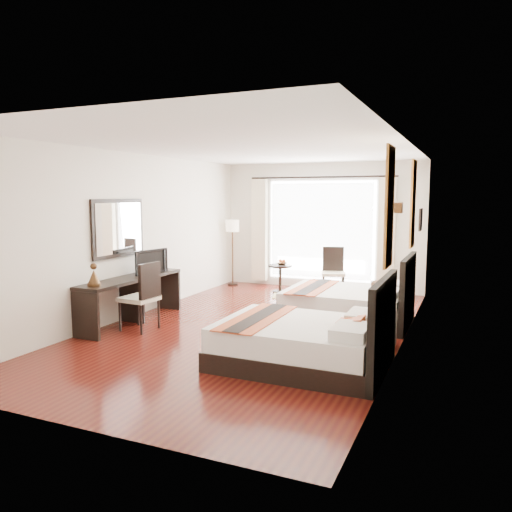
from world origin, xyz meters
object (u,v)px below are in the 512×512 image
at_px(table_lamp, 380,291).
at_px(side_table, 280,279).
at_px(nightstand, 378,330).
at_px(television, 149,261).
at_px(bed_near, 306,341).
at_px(window_chair, 333,281).
at_px(fruit_bowl, 282,264).
at_px(vase, 379,311).
at_px(bed_far, 351,304).
at_px(desk_chair, 141,309).
at_px(floor_lamp, 232,230).
at_px(console_desk, 132,300).

relative_size(table_lamp, side_table, 0.68).
xyz_separation_m(nightstand, television, (-3.94, 0.29, 0.71)).
xyz_separation_m(television, side_table, (1.30, 2.94, -0.66)).
bearing_deg(nightstand, table_lamp, 93.74).
bearing_deg(bed_near, nightstand, 56.40).
bearing_deg(bed_near, window_chair, 100.50).
bearing_deg(fruit_bowl, vase, -52.47).
bearing_deg(bed_near, fruit_bowl, 114.19).
distance_m(bed_far, television, 3.49).
height_order(television, fruit_bowl, television).
xyz_separation_m(bed_near, window_chair, (-0.80, 4.33, 0.01)).
bearing_deg(bed_far, vase, -64.99).
bearing_deg(fruit_bowl, bed_near, -65.81).
height_order(bed_far, nightstand, bed_far).
distance_m(nightstand, desk_chair, 3.58).
distance_m(bed_near, window_chair, 4.40).
bearing_deg(bed_near, side_table, 114.65).
bearing_deg(bed_far, table_lamp, -60.80).
distance_m(table_lamp, television, 3.94).
relative_size(television, floor_lamp, 0.47).
relative_size(desk_chair, side_table, 1.79).
bearing_deg(table_lamp, television, 177.80).
xyz_separation_m(vase, floor_lamp, (-4.01, 3.81, 0.71)).
distance_m(desk_chair, side_table, 3.84).
relative_size(console_desk, fruit_bowl, 10.24).
bearing_deg(console_desk, bed_near, -14.76).
distance_m(nightstand, floor_lamp, 5.47).
bearing_deg(vase, bed_far, 115.01).
relative_size(side_table, window_chair, 0.59).
height_order(bed_far, side_table, bed_far).
xyz_separation_m(nightstand, desk_chair, (-3.55, -0.51, 0.07)).
xyz_separation_m(table_lamp, floor_lamp, (-3.97, 3.47, 0.51)).
height_order(bed_far, vase, bed_far).
relative_size(nightstand, desk_chair, 0.50).
xyz_separation_m(desk_chair, fruit_bowl, (0.93, 3.76, 0.30)).
distance_m(console_desk, floor_lamp, 3.89).
distance_m(vase, window_chair, 3.82).
height_order(bed_near, television, television).
distance_m(table_lamp, desk_chair, 3.62).
distance_m(nightstand, television, 4.02).
xyz_separation_m(floor_lamp, window_chair, (2.48, -0.32, -0.97)).
relative_size(desk_chair, floor_lamp, 0.70).
relative_size(floor_lamp, window_chair, 1.50).
distance_m(bed_far, table_lamp, 1.45).
xyz_separation_m(table_lamp, television, (-3.94, 0.15, 0.19)).
distance_m(nightstand, fruit_bowl, 4.19).
bearing_deg(fruit_bowl, table_lamp, -50.10).
height_order(fruit_bowl, window_chair, window_chair).
xyz_separation_m(vase, console_desk, (-4.00, 0.03, -0.19)).
bearing_deg(bed_near, table_lamp, 59.92).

